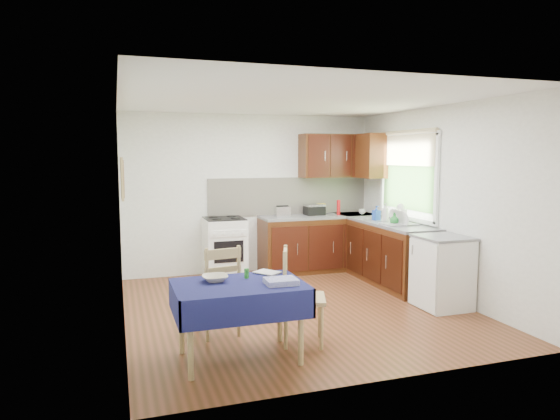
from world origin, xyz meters
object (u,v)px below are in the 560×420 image
object	(u,v)px
sandwich_press	(314,210)
kettle	(401,215)
dining_table	(239,295)
toaster	(282,212)
dish_rack	(399,223)
chair_near	(299,293)
chair_far	(219,288)

from	to	relation	value
sandwich_press	kettle	bearing A→B (deg)	-85.12
dining_table	toaster	xyz separation A→B (m)	(1.44, 3.07, 0.38)
dining_table	dish_rack	bearing A→B (deg)	25.79
toaster	sandwich_press	size ratio (longest dim) A/B	0.79
dining_table	chair_near	xyz separation A→B (m)	(0.65, 0.20, -0.10)
toaster	kettle	world-z (taller)	kettle
dish_rack	kettle	bearing A→B (deg)	59.14
chair_far	toaster	distance (m)	2.87
chair_near	dish_rack	world-z (taller)	dish_rack
dining_table	toaster	distance (m)	3.41
sandwich_press	dining_table	bearing A→B (deg)	-145.81
chair_near	dish_rack	distance (m)	2.56
chair_far	toaster	bearing A→B (deg)	-131.05
toaster	sandwich_press	world-z (taller)	toaster
kettle	dining_table	bearing A→B (deg)	-147.35
chair_far	dish_rack	xyz separation A→B (m)	(2.74, 1.04, 0.42)
chair_near	dish_rack	size ratio (longest dim) A/B	2.12
dining_table	dish_rack	world-z (taller)	dish_rack
kettle	sandwich_press	bearing A→B (deg)	118.11
chair_far	sandwich_press	world-z (taller)	sandwich_press
chair_near	toaster	bearing A→B (deg)	4.57
chair_far	kettle	distance (m)	3.06
chair_far	toaster	size ratio (longest dim) A/B	4.05
sandwich_press	kettle	distance (m)	1.57
chair_near	kettle	world-z (taller)	kettle
sandwich_press	chair_near	bearing A→B (deg)	-138.06
sandwich_press	kettle	size ratio (longest dim) A/B	1.02
chair_far	kettle	bearing A→B (deg)	-167.79
chair_near	toaster	world-z (taller)	toaster
dining_table	sandwich_press	size ratio (longest dim) A/B	3.95
dining_table	toaster	size ratio (longest dim) A/B	4.99
dining_table	kettle	xyz separation A→B (m)	(2.75, 1.76, 0.43)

